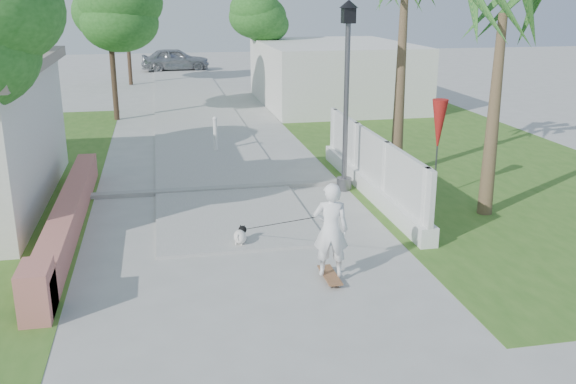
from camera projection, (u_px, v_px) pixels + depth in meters
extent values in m
plane|color=#B7B7B2|center=(262.00, 302.00, 9.90)|extent=(90.00, 90.00, 0.00)
cube|color=#B7B7B2|center=(191.00, 100.00, 28.63)|extent=(3.20, 36.00, 0.06)
cube|color=#999993|center=(223.00, 189.00, 15.51)|extent=(6.50, 0.25, 0.10)
cube|color=#3A6821|center=(455.00, 157.00, 18.71)|extent=(8.00, 20.00, 0.01)
cube|color=#BC6C60|center=(69.00, 214.00, 12.94)|extent=(0.45, 8.00, 0.60)
cube|color=#BC6C60|center=(37.00, 292.00, 9.35)|extent=(0.45, 0.80, 0.80)
cube|color=white|center=(370.00, 186.00, 15.17)|extent=(0.35, 7.00, 0.40)
cube|color=white|center=(371.00, 156.00, 14.95)|extent=(0.10, 7.00, 1.10)
cube|color=white|center=(426.00, 206.00, 12.01)|extent=(0.14, 0.14, 1.50)
cube|color=white|center=(386.00, 175.00, 14.07)|extent=(0.14, 0.14, 1.50)
cube|color=white|center=(356.00, 152.00, 16.13)|extent=(0.14, 0.14, 1.50)
cube|color=white|center=(335.00, 136.00, 18.00)|extent=(0.14, 0.14, 1.50)
cube|color=silver|center=(333.00, 73.00, 27.51)|extent=(6.00, 8.00, 2.60)
cylinder|color=#59595E|center=(344.00, 184.00, 15.56)|extent=(0.36, 0.36, 0.30)
cylinder|color=#59595E|center=(346.00, 108.00, 15.01)|extent=(0.12, 0.12, 4.00)
cube|color=black|center=(349.00, 15.00, 14.39)|extent=(0.28, 0.28, 0.35)
cone|color=black|center=(349.00, 4.00, 14.32)|extent=(0.44, 0.44, 0.18)
cylinder|color=white|center=(215.00, 136.00, 19.16)|extent=(0.12, 0.12, 1.00)
sphere|color=white|center=(215.00, 119.00, 19.01)|extent=(0.14, 0.14, 0.14)
cylinder|color=#59595E|center=(437.00, 156.00, 14.73)|extent=(0.04, 0.04, 2.00)
cone|color=red|center=(439.00, 126.00, 14.52)|extent=(0.36, 0.36, 1.20)
cylinder|color=#4C3826|center=(113.00, 68.00, 23.76)|extent=(0.20, 0.20, 3.85)
ellipsoid|color=#1F5A19|center=(109.00, 22.00, 23.27)|extent=(3.40, 3.40, 2.55)
ellipsoid|color=#1F5A19|center=(114.00, 13.00, 23.02)|extent=(2.89, 2.89, 2.18)
ellipsoid|color=#1F5A19|center=(102.00, 2.00, 23.21)|extent=(2.55, 2.55, 1.90)
cylinder|color=#4C3826|center=(261.00, 60.00, 28.72)|extent=(0.20, 0.20, 3.50)
ellipsoid|color=#1F5A19|center=(261.00, 25.00, 28.28)|extent=(3.00, 3.00, 2.25)
ellipsoid|color=#1F5A19|center=(266.00, 17.00, 28.03)|extent=(2.55, 2.55, 1.92)
ellipsoid|color=#1F5A19|center=(255.00, 9.00, 28.22)|extent=(2.25, 2.25, 1.68)
cylinder|color=#4C3826|center=(128.00, 47.00, 33.16)|extent=(0.20, 0.20, 3.85)
ellipsoid|color=#1F5A19|center=(126.00, 14.00, 32.67)|extent=(3.20, 3.20, 2.40)
ellipsoid|color=#1F5A19|center=(129.00, 7.00, 32.42)|extent=(2.72, 2.72, 2.05)
ellipsoid|color=#1F5A19|center=(121.00, 0.00, 32.62)|extent=(2.40, 2.40, 1.79)
cone|color=brown|center=(400.00, 84.00, 16.15)|extent=(0.32, 0.32, 4.80)
cone|color=brown|center=(493.00, 118.00, 13.30)|extent=(0.32, 0.32, 4.20)
cube|color=#945C3B|center=(330.00, 275.00, 10.64)|extent=(0.43, 0.86, 0.02)
imported|color=white|center=(331.00, 230.00, 10.41)|extent=(0.66, 0.51, 1.58)
cylinder|color=gray|center=(330.00, 286.00, 10.37)|extent=(0.03, 0.06, 0.06)
cylinder|color=gray|center=(339.00, 285.00, 10.40)|extent=(0.03, 0.06, 0.06)
cylinder|color=gray|center=(321.00, 271.00, 10.93)|extent=(0.03, 0.06, 0.06)
cylinder|color=gray|center=(329.00, 271.00, 10.95)|extent=(0.03, 0.06, 0.06)
ellipsoid|color=white|center=(240.00, 237.00, 12.06)|extent=(0.37, 0.45, 0.25)
sphere|color=black|center=(242.00, 230.00, 12.21)|extent=(0.16, 0.16, 0.16)
sphere|color=white|center=(244.00, 229.00, 12.29)|extent=(0.07, 0.07, 0.07)
cone|color=black|center=(241.00, 226.00, 12.20)|extent=(0.05, 0.05, 0.06)
cone|color=black|center=(244.00, 226.00, 12.18)|extent=(0.05, 0.05, 0.06)
cylinder|color=white|center=(239.00, 241.00, 12.19)|extent=(0.03, 0.03, 0.11)
cylinder|color=white|center=(244.00, 242.00, 12.17)|extent=(0.03, 0.03, 0.11)
cylinder|color=white|center=(236.00, 245.00, 12.02)|extent=(0.03, 0.03, 0.11)
cylinder|color=white|center=(242.00, 245.00, 12.00)|extent=(0.03, 0.03, 0.11)
cylinder|color=white|center=(237.00, 237.00, 11.87)|extent=(0.06, 0.10, 0.09)
imported|color=#A9ABB1|center=(175.00, 59.00, 39.68)|extent=(4.20, 1.83, 1.41)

